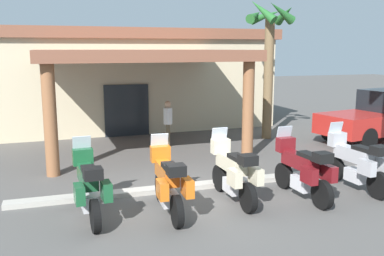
{
  "coord_description": "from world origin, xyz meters",
  "views": [
    {
      "loc": [
        -2.77,
        -9.5,
        3.52
      ],
      "look_at": [
        1.07,
        2.4,
        1.2
      ],
      "focal_mm": 40.12,
      "sensor_mm": 36.0,
      "label": 1
    }
  ],
  "objects_px": {
    "motorcycle_orange": "(168,183)",
    "motorcycle_silver": "(357,163)",
    "motel_building": "(115,77)",
    "motorcycle_maroon": "(303,170)",
    "pickup_truck_red": "(383,117)",
    "palm_tree_near_portico": "(269,44)",
    "pedestrian": "(168,120)",
    "motorcycle_cream": "(234,172)",
    "motorcycle_green": "(89,186)"
  },
  "relations": [
    {
      "from": "motorcycle_orange",
      "to": "pickup_truck_red",
      "type": "xyz_separation_m",
      "value": [
        9.8,
        4.74,
        0.24
      ]
    },
    {
      "from": "motorcycle_silver",
      "to": "pedestrian",
      "type": "bearing_deg",
      "value": 24.21
    },
    {
      "from": "motel_building",
      "to": "palm_tree_near_portico",
      "type": "distance_m",
      "value": 7.26
    },
    {
      "from": "motorcycle_green",
      "to": "motorcycle_maroon",
      "type": "xyz_separation_m",
      "value": [
        4.93,
        -0.29,
        0.0
      ]
    },
    {
      "from": "motorcycle_green",
      "to": "motorcycle_silver",
      "type": "bearing_deg",
      "value": -94.96
    },
    {
      "from": "motel_building",
      "to": "palm_tree_near_portico",
      "type": "xyz_separation_m",
      "value": [
        5.26,
        -4.79,
        1.47
      ]
    },
    {
      "from": "pickup_truck_red",
      "to": "motel_building",
      "type": "bearing_deg",
      "value": 134.22
    },
    {
      "from": "motorcycle_orange",
      "to": "motorcycle_maroon",
      "type": "relative_size",
      "value": 1.0
    },
    {
      "from": "motel_building",
      "to": "motorcycle_maroon",
      "type": "bearing_deg",
      "value": -77.39
    },
    {
      "from": "motorcycle_orange",
      "to": "motorcycle_silver",
      "type": "distance_m",
      "value": 4.93
    },
    {
      "from": "motorcycle_cream",
      "to": "motorcycle_maroon",
      "type": "relative_size",
      "value": 1.0
    },
    {
      "from": "pedestrian",
      "to": "palm_tree_near_portico",
      "type": "distance_m",
      "value": 4.94
    },
    {
      "from": "motorcycle_green",
      "to": "pickup_truck_red",
      "type": "xyz_separation_m",
      "value": [
        11.44,
        4.48,
        0.24
      ]
    },
    {
      "from": "motel_building",
      "to": "motorcycle_orange",
      "type": "height_order",
      "value": "motel_building"
    },
    {
      "from": "motel_building",
      "to": "motorcycle_cream",
      "type": "xyz_separation_m",
      "value": [
        1.15,
        -11.02,
        -1.54
      ]
    },
    {
      "from": "pedestrian",
      "to": "motorcycle_silver",
      "type": "bearing_deg",
      "value": 130.78
    },
    {
      "from": "motorcycle_orange",
      "to": "motorcycle_maroon",
      "type": "bearing_deg",
      "value": -88.95
    },
    {
      "from": "motorcycle_green",
      "to": "pedestrian",
      "type": "relative_size",
      "value": 1.33
    },
    {
      "from": "motorcycle_orange",
      "to": "pedestrian",
      "type": "distance_m",
      "value": 6.52
    },
    {
      "from": "motorcycle_maroon",
      "to": "motorcycle_orange",
      "type": "bearing_deg",
      "value": 86.75
    },
    {
      "from": "motorcycle_green",
      "to": "motorcycle_orange",
      "type": "relative_size",
      "value": 1.0
    },
    {
      "from": "motorcycle_maroon",
      "to": "motorcycle_silver",
      "type": "distance_m",
      "value": 1.65
    },
    {
      "from": "motel_building",
      "to": "motorcycle_maroon",
      "type": "xyz_separation_m",
      "value": [
        2.79,
        -11.34,
        -1.54
      ]
    },
    {
      "from": "motorcycle_orange",
      "to": "pickup_truck_red",
      "type": "height_order",
      "value": "pickup_truck_red"
    },
    {
      "from": "pedestrian",
      "to": "pickup_truck_red",
      "type": "xyz_separation_m",
      "value": [
        8.14,
        -1.56,
        -0.03
      ]
    },
    {
      "from": "motorcycle_orange",
      "to": "motorcycle_cream",
      "type": "xyz_separation_m",
      "value": [
        1.64,
        0.29,
        0.0
      ]
    },
    {
      "from": "motel_building",
      "to": "palm_tree_near_portico",
      "type": "relative_size",
      "value": 2.6
    },
    {
      "from": "motorcycle_silver",
      "to": "pickup_truck_red",
      "type": "height_order",
      "value": "pickup_truck_red"
    },
    {
      "from": "motel_building",
      "to": "motorcycle_silver",
      "type": "xyz_separation_m",
      "value": [
        4.43,
        -11.2,
        -1.54
      ]
    },
    {
      "from": "motel_building",
      "to": "motorcycle_green",
      "type": "distance_m",
      "value": 11.36
    },
    {
      "from": "pickup_truck_red",
      "to": "motorcycle_cream",
      "type": "bearing_deg",
      "value": -161.93
    },
    {
      "from": "pedestrian",
      "to": "motorcycle_maroon",
      "type": "bearing_deg",
      "value": 117.38
    },
    {
      "from": "pedestrian",
      "to": "motorcycle_cream",
      "type": "bearing_deg",
      "value": 102.84
    },
    {
      "from": "motel_building",
      "to": "motorcycle_silver",
      "type": "relative_size",
      "value": 6.36
    },
    {
      "from": "motorcycle_cream",
      "to": "palm_tree_near_portico",
      "type": "height_order",
      "value": "palm_tree_near_portico"
    },
    {
      "from": "motorcycle_silver",
      "to": "pedestrian",
      "type": "height_order",
      "value": "pedestrian"
    },
    {
      "from": "motorcycle_orange",
      "to": "pedestrian",
      "type": "xyz_separation_m",
      "value": [
        1.65,
        6.31,
        0.27
      ]
    },
    {
      "from": "motorcycle_green",
      "to": "pedestrian",
      "type": "xyz_separation_m",
      "value": [
        3.3,
        6.04,
        0.27
      ]
    },
    {
      "from": "motorcycle_silver",
      "to": "pedestrian",
      "type": "relative_size",
      "value": 1.33
    },
    {
      "from": "motorcycle_green",
      "to": "motorcycle_cream",
      "type": "relative_size",
      "value": 1.0
    },
    {
      "from": "motorcycle_maroon",
      "to": "motorcycle_cream",
      "type": "bearing_deg",
      "value": 76.3
    },
    {
      "from": "motorcycle_maroon",
      "to": "pickup_truck_red",
      "type": "relative_size",
      "value": 0.41
    },
    {
      "from": "motorcycle_cream",
      "to": "motorcycle_silver",
      "type": "xyz_separation_m",
      "value": [
        3.29,
        -0.18,
        0.0
      ]
    },
    {
      "from": "motorcycle_maroon",
      "to": "motorcycle_silver",
      "type": "bearing_deg",
      "value": -87.89
    },
    {
      "from": "motorcycle_orange",
      "to": "palm_tree_near_portico",
      "type": "height_order",
      "value": "palm_tree_near_portico"
    },
    {
      "from": "pedestrian",
      "to": "pickup_truck_red",
      "type": "height_order",
      "value": "pickup_truck_red"
    },
    {
      "from": "pickup_truck_red",
      "to": "palm_tree_near_portico",
      "type": "bearing_deg",
      "value": 145.75
    },
    {
      "from": "motorcycle_cream",
      "to": "pickup_truck_red",
      "type": "xyz_separation_m",
      "value": [
        8.16,
        4.45,
        0.24
      ]
    },
    {
      "from": "motorcycle_cream",
      "to": "palm_tree_near_portico",
      "type": "bearing_deg",
      "value": -35.14
    },
    {
      "from": "pickup_truck_red",
      "to": "palm_tree_near_portico",
      "type": "height_order",
      "value": "palm_tree_near_portico"
    }
  ]
}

